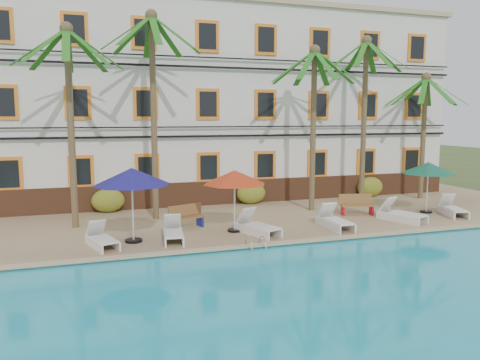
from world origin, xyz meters
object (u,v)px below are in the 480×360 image
object	(u,v)px
palm_c	(314,105)
lounger_d	(334,220)
bench_right	(357,204)
palm_d	(365,98)
umbrella_blue	(132,177)
lounger_f	(452,209)
lounger_a	(102,239)
palm_b	(153,89)
bench_left	(185,217)
pool_ladder	(256,247)
palm_a	(70,98)
umbrella_green	(428,168)
palm_e	(424,117)
umbrella_red	(235,178)
lounger_c	(257,226)
lounger_e	(401,214)
lounger_b	(173,233)

from	to	relation	value
palm_c	lounger_d	world-z (taller)	palm_c
lounger_d	bench_right	world-z (taller)	lounger_d
palm_d	umbrella_blue	world-z (taller)	palm_d
palm_c	lounger_f	distance (m)	7.75
lounger_a	lounger_f	distance (m)	15.11
palm_b	bench_right	distance (m)	10.29
lounger_d	bench_left	xyz separation A→B (m)	(-5.64, 1.80, 0.16)
lounger_d	bench_right	bearing A→B (deg)	41.62
pool_ladder	palm_d	bearing A→B (deg)	37.52
palm_a	umbrella_blue	bearing A→B (deg)	-55.86
palm_c	umbrella_green	size ratio (longest dim) A/B	3.17
palm_d	bench_left	size ratio (longest dim) A/B	5.31
umbrella_green	palm_b	bearing A→B (deg)	168.26
lounger_a	bench_right	bearing A→B (deg)	10.15
palm_e	palm_c	bearing A→B (deg)	-170.55
bench_right	palm_a	bearing A→B (deg)	173.92
palm_d	pool_ladder	bearing A→B (deg)	-142.48
palm_c	umbrella_red	world-z (taller)	palm_c
palm_b	lounger_c	xyz separation A→B (m)	(3.24, -3.86, -5.24)
palm_e	umbrella_blue	distance (m)	16.45
palm_c	lounger_f	world-z (taller)	palm_c
palm_c	palm_e	distance (m)	7.26
palm_c	umbrella_green	world-z (taller)	palm_c
palm_e	bench_left	distance (m)	14.43
palm_b	lounger_e	bearing A→B (deg)	-20.25
palm_d	lounger_c	world-z (taller)	palm_d
bench_left	lounger_f	bearing A→B (deg)	-5.91
lounger_c	palm_d	bearing A→B (deg)	31.33
palm_e	bench_left	bearing A→B (deg)	-167.61
palm_a	palm_e	distance (m)	17.79
umbrella_red	bench_right	size ratio (longest dim) A/B	1.56
umbrella_blue	lounger_a	xyz separation A→B (m)	(-1.08, -0.32, -2.03)
palm_b	lounger_a	xyz separation A→B (m)	(-2.36, -3.89, -5.27)
umbrella_red	pool_ladder	bearing A→B (deg)	-89.28
pool_ladder	lounger_d	bearing A→B (deg)	22.50
lounger_c	lounger_e	size ratio (longest dim) A/B	0.98
lounger_b	umbrella_blue	bearing A→B (deg)	170.08
bench_left	bench_right	world-z (taller)	same
palm_d	bench_right	xyz separation A→B (m)	(-1.82, -2.50, -4.85)
umbrella_red	lounger_a	distance (m)	5.29
umbrella_blue	lounger_a	world-z (taller)	umbrella_blue
lounger_d	umbrella_red	bearing A→B (deg)	169.86
palm_b	pool_ladder	xyz separation A→B (m)	(2.59, -5.52, -5.55)
bench_left	palm_d	bearing A→B (deg)	15.58
palm_e	lounger_c	size ratio (longest dim) A/B	3.17
umbrella_blue	lounger_f	bearing A→B (deg)	0.96
lounger_b	lounger_d	world-z (taller)	lounger_d
lounger_b	lounger_e	world-z (taller)	lounger_e
lounger_d	lounger_f	distance (m)	6.28
palm_c	bench_right	size ratio (longest dim) A/B	4.86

